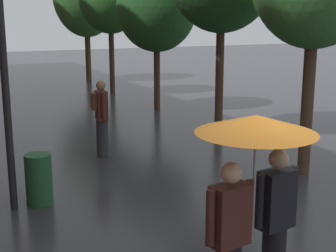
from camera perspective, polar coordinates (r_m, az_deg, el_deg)
name	(u,v)px	position (r m, az deg, el deg)	size (l,w,h in m)	color
street_tree_2	(157,7)	(16.09, -1.34, 13.67)	(2.58, 2.58, 4.75)	#473323
couple_under_umbrella	(255,179)	(5.03, 10.08, -6.13)	(1.23, 1.22, 2.12)	black
street_lamp_post	(4,65)	(7.92, -18.63, 6.71)	(0.24, 0.24, 3.93)	black
litter_bin	(39,179)	(8.38, -14.85, -6.04)	(0.44, 0.44, 0.85)	#1E4C28
pedestrian_walking_midground	(101,117)	(10.78, -7.82, 1.09)	(0.35, 0.59, 1.70)	#2D2D33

